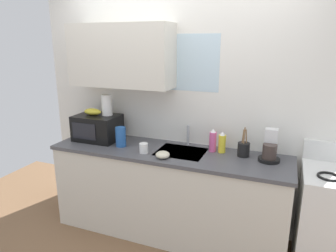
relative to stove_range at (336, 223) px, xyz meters
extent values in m
cube|color=white|center=(-1.51, 0.35, 0.79)|extent=(3.11, 0.10, 2.50)
cube|color=silver|center=(-2.08, 0.14, 1.33)|extent=(1.08, 0.32, 0.62)
cube|color=silver|center=(-1.39, 0.31, 1.27)|extent=(0.56, 0.02, 0.55)
cube|color=silver|center=(-1.51, 0.00, -0.03)|extent=(2.31, 0.60, 0.86)
cube|color=#4C4C51|center=(-1.51, 0.00, 0.42)|extent=(2.34, 0.63, 0.03)
cube|color=#9EA0A5|center=(-1.39, 0.02, 0.37)|extent=(0.46, 0.38, 0.14)
cylinder|color=#B2B5BA|center=(-1.39, 0.24, 0.55)|extent=(0.03, 0.03, 0.21)
cube|color=white|center=(0.00, 0.00, -0.01)|extent=(0.60, 0.60, 0.90)
torus|color=black|center=(-0.12, -0.10, 0.45)|extent=(0.17, 0.17, 0.02)
cube|color=black|center=(-2.35, 0.05, 0.58)|extent=(0.46, 0.34, 0.27)
cube|color=black|center=(-2.40, -0.13, 0.58)|extent=(0.28, 0.01, 0.17)
ellipsoid|color=gold|center=(-2.40, 0.05, 0.75)|extent=(0.20, 0.11, 0.07)
cylinder|color=white|center=(-2.25, 0.10, 0.82)|extent=(0.11, 0.11, 0.22)
cylinder|color=black|center=(-0.58, 0.08, 0.46)|extent=(0.19, 0.19, 0.03)
cylinder|color=#3F332D|center=(-0.58, 0.07, 0.54)|extent=(0.12, 0.12, 0.13)
cube|color=silver|center=(-0.58, 0.15, 0.59)|extent=(0.11, 0.09, 0.26)
cylinder|color=#E55999|center=(-1.11, 0.14, 0.54)|extent=(0.07, 0.07, 0.19)
cone|color=white|center=(-1.11, 0.14, 0.65)|extent=(0.05, 0.05, 0.04)
cylinder|color=yellow|center=(-1.02, 0.15, 0.53)|extent=(0.07, 0.07, 0.17)
cone|color=white|center=(-1.02, 0.15, 0.63)|extent=(0.05, 0.05, 0.04)
cylinder|color=#2659A5|center=(-2.01, -0.05, 0.54)|extent=(0.10, 0.10, 0.20)
cylinder|color=white|center=(-1.71, -0.14, 0.49)|extent=(0.08, 0.08, 0.09)
cylinder|color=black|center=(-0.81, 0.12, 0.51)|extent=(0.11, 0.11, 0.13)
cylinder|color=olive|center=(-0.82, 0.12, 0.59)|extent=(0.02, 0.03, 0.22)
cylinder|color=olive|center=(-0.79, 0.13, 0.59)|extent=(0.03, 0.03, 0.22)
cylinder|color=olive|center=(-0.81, 0.10, 0.60)|extent=(0.02, 0.02, 0.25)
ellipsoid|color=beige|center=(-1.49, -0.20, 0.47)|extent=(0.13, 0.13, 0.06)
camera|label=1|loc=(-0.49, -2.61, 1.47)|focal=32.66mm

